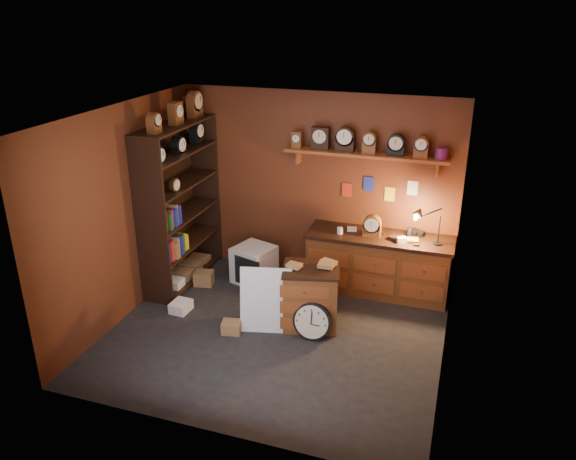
{
  "coord_description": "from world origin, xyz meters",
  "views": [
    {
      "loc": [
        2.01,
        -5.59,
        3.85
      ],
      "look_at": [
        0.05,
        0.35,
        1.25
      ],
      "focal_mm": 35.0,
      "sensor_mm": 36.0,
      "label": 1
    }
  ],
  "objects_px": {
    "low_cabinet": "(311,294)",
    "big_round_clock": "(312,321)",
    "shelving_unit": "(178,198)",
    "workbench": "(378,261)"
  },
  "relations": [
    {
      "from": "shelving_unit",
      "to": "low_cabinet",
      "type": "height_order",
      "value": "shelving_unit"
    },
    {
      "from": "workbench",
      "to": "big_round_clock",
      "type": "relative_size",
      "value": 4.17
    },
    {
      "from": "low_cabinet",
      "to": "big_round_clock",
      "type": "bearing_deg",
      "value": -83.92
    },
    {
      "from": "shelving_unit",
      "to": "big_round_clock",
      "type": "xyz_separation_m",
      "value": [
        2.25,
        -0.94,
        -1.02
      ]
    },
    {
      "from": "shelving_unit",
      "to": "low_cabinet",
      "type": "relative_size",
      "value": 2.92
    },
    {
      "from": "workbench",
      "to": "big_round_clock",
      "type": "distance_m",
      "value": 1.55
    },
    {
      "from": "big_round_clock",
      "to": "low_cabinet",
      "type": "bearing_deg",
      "value": 109.95
    },
    {
      "from": "shelving_unit",
      "to": "low_cabinet",
      "type": "distance_m",
      "value": 2.38
    },
    {
      "from": "shelving_unit",
      "to": "workbench",
      "type": "distance_m",
      "value": 2.94
    },
    {
      "from": "shelving_unit",
      "to": "big_round_clock",
      "type": "relative_size",
      "value": 5.39
    }
  ]
}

